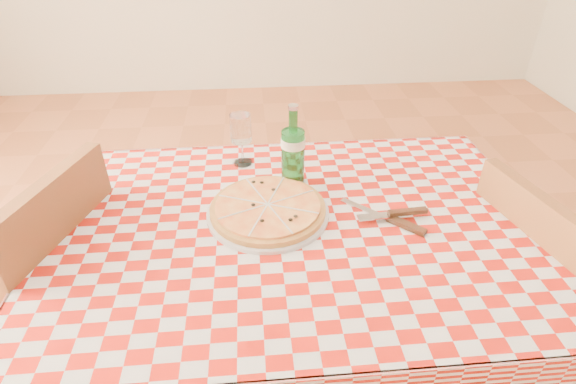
# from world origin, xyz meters

# --- Properties ---
(dining_table) EXTENTS (1.20, 0.80, 0.75)m
(dining_table) POSITION_xyz_m (0.00, 0.00, 0.66)
(dining_table) COLOR brown
(dining_table) RESTS_ON ground
(tablecloth) EXTENTS (1.30, 0.90, 0.01)m
(tablecloth) POSITION_xyz_m (0.00, 0.00, 0.75)
(tablecloth) COLOR #9D1209
(tablecloth) RESTS_ON dining_table
(chair_near) EXTENTS (0.47, 0.47, 0.87)m
(chair_near) POSITION_xyz_m (0.68, -0.07, 0.50)
(chair_near) COLOR brown
(chair_near) RESTS_ON ground
(chair_far) EXTENTS (0.52, 0.52, 0.91)m
(chair_far) POSITION_xyz_m (-0.70, 0.04, 0.52)
(chair_far) COLOR brown
(chair_far) RESTS_ON ground
(pizza_plate) EXTENTS (0.43, 0.43, 0.04)m
(pizza_plate) POSITION_xyz_m (-0.08, 0.05, 0.78)
(pizza_plate) COLOR #B7823D
(pizza_plate) RESTS_ON tablecloth
(water_bottle) EXTENTS (0.09, 0.09, 0.25)m
(water_bottle) POSITION_xyz_m (0.01, 0.19, 0.88)
(water_bottle) COLOR #1A6928
(water_bottle) RESTS_ON tablecloth
(wine_glass) EXTENTS (0.08, 0.08, 0.17)m
(wine_glass) POSITION_xyz_m (-0.14, 0.33, 0.84)
(wine_glass) COLOR white
(wine_glass) RESTS_ON tablecloth
(cutlery) EXTENTS (0.32, 0.29, 0.03)m
(cutlery) POSITION_xyz_m (0.24, -0.01, 0.77)
(cutlery) COLOR silver
(cutlery) RESTS_ON tablecloth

